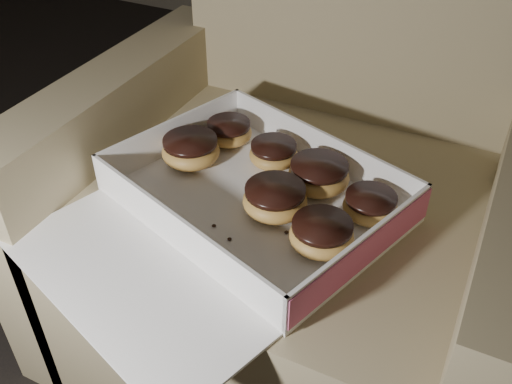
{
  "coord_description": "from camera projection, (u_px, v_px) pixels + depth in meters",
  "views": [
    {
      "loc": [
        0.69,
        -0.04,
        1.01
      ],
      "look_at": [
        0.37,
        0.62,
        0.43
      ],
      "focal_mm": 40.0,
      "sensor_mm": 36.0,
      "label": 1
    }
  ],
  "objects": [
    {
      "name": "donut_d",
      "position": [
        229.0,
        132.0,
        1.08
      ],
      "size": [
        0.09,
        0.09,
        0.04
      ],
      "color": "gold",
      "rests_on": "bakery_box"
    },
    {
      "name": "crumb_b",
      "position": [
        287.0,
        232.0,
        0.89
      ],
      "size": [
        0.01,
        0.01,
        0.0
      ],
      "primitive_type": "ellipsoid",
      "color": "black",
      "rests_on": "bakery_box"
    },
    {
      "name": "bakery_box",
      "position": [
        237.0,
        212.0,
        0.92
      ],
      "size": [
        0.58,
        0.63,
        0.07
      ],
      "rotation": [
        0.0,
        0.0,
        -0.33
      ],
      "color": "white",
      "rests_on": "armchair"
    },
    {
      "name": "donut_c",
      "position": [
        322.0,
        234.0,
        0.85
      ],
      "size": [
        0.1,
        0.1,
        0.05
      ],
      "color": "gold",
      "rests_on": "bakery_box"
    },
    {
      "name": "donut_g",
      "position": [
        370.0,
        206.0,
        0.91
      ],
      "size": [
        0.09,
        0.09,
        0.04
      ],
      "color": "gold",
      "rests_on": "bakery_box"
    },
    {
      "name": "crumb_c",
      "position": [
        230.0,
        239.0,
        0.87
      ],
      "size": [
        0.01,
        0.01,
        0.0
      ],
      "primitive_type": "ellipsoid",
      "color": "black",
      "rests_on": "bakery_box"
    },
    {
      "name": "crumb_a",
      "position": [
        214.0,
        226.0,
        0.9
      ],
      "size": [
        0.01,
        0.01,
        0.0
      ],
      "primitive_type": "ellipsoid",
      "color": "black",
      "rests_on": "bakery_box"
    },
    {
      "name": "donut_f",
      "position": [
        319.0,
        175.0,
        0.96
      ],
      "size": [
        0.1,
        0.1,
        0.05
      ],
      "color": "gold",
      "rests_on": "bakery_box"
    },
    {
      "name": "armchair",
      "position": [
        300.0,
        218.0,
        1.12
      ],
      "size": [
        0.87,
        0.73,
        0.91
      ],
      "color": "tan",
      "rests_on": "floor"
    },
    {
      "name": "donut_e",
      "position": [
        274.0,
        153.0,
        1.02
      ],
      "size": [
        0.09,
        0.09,
        0.04
      ],
      "color": "gold",
      "rests_on": "bakery_box"
    },
    {
      "name": "donut_b",
      "position": [
        191.0,
        150.0,
        1.02
      ],
      "size": [
        0.1,
        0.1,
        0.05
      ],
      "color": "gold",
      "rests_on": "bakery_box"
    },
    {
      "name": "crumb_d",
      "position": [
        235.0,
        263.0,
        0.83
      ],
      "size": [
        0.01,
        0.01,
        0.0
      ],
      "primitive_type": "ellipsoid",
      "color": "black",
      "rests_on": "bakery_box"
    },
    {
      "name": "donut_a",
      "position": [
        275.0,
        199.0,
        0.91
      ],
      "size": [
        0.1,
        0.1,
        0.05
      ],
      "color": "gold",
      "rests_on": "bakery_box"
    }
  ]
}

